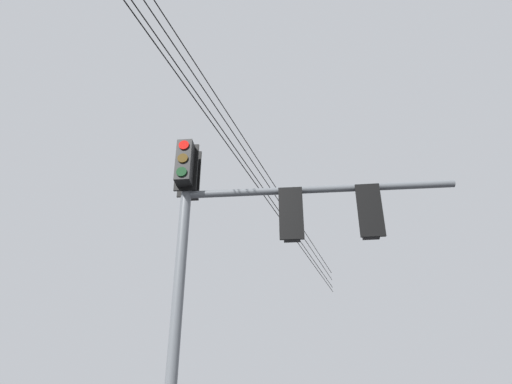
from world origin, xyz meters
name	(u,v)px	position (x,y,z in m)	size (l,w,h in m)	color
signal_mast_assembly	(239,236)	(0.50, 1.08, 5.05)	(1.97, 5.14, 7.02)	slate
overhead_wire_span	(218,116)	(-0.45, 0.04, 8.74)	(27.22, 0.76, 1.71)	black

